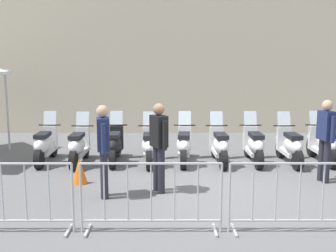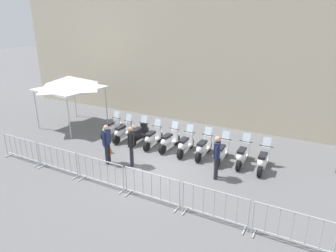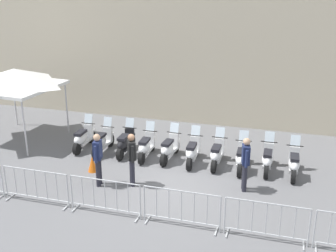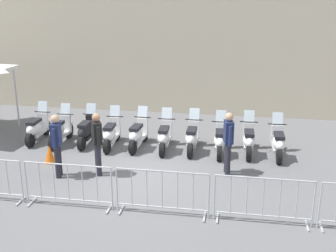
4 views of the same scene
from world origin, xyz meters
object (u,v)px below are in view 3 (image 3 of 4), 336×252
at_px(motorcycle_9, 294,163).
at_px(officer_near_row_end, 132,156).
at_px(motorcycle_4, 169,148).
at_px(officer_by_barriers, 245,161).
at_px(motorcycle_6, 217,154).
at_px(barrier_segment_2, 105,197).
at_px(motorcycle_7, 241,158).
at_px(motorcycle_8, 267,159).
at_px(motorcycle_1, 102,142).
at_px(motorcycle_2, 125,143).
at_px(motorcycle_3, 146,147).
at_px(barrier_segment_3, 181,209).
at_px(barrier_segment_4, 266,222).
at_px(officer_mid_plaza, 98,157).
at_px(motorcycle_0, 83,138).
at_px(barrier_segment_1, 36,187).
at_px(canopy_tent, 15,79).
at_px(motorcycle_5, 192,152).
at_px(traffic_cone, 92,164).

distance_m(motorcycle_9, officer_near_row_end, 5.37).
xyz_separation_m(motorcycle_4, officer_by_barriers, (2.98, -1.28, 0.53)).
bearing_deg(officer_near_row_end, motorcycle_6, 47.90).
distance_m(motorcycle_9, barrier_segment_2, 6.38).
bearing_deg(motorcycle_7, motorcycle_4, -177.31).
relative_size(motorcycle_6, motorcycle_8, 1.00).
bearing_deg(motorcycle_4, officer_near_row_end, -100.26).
relative_size(motorcycle_1, motorcycle_2, 1.00).
relative_size(motorcycle_2, motorcycle_3, 1.00).
height_order(barrier_segment_2, officer_by_barriers, officer_by_barriers).
distance_m(officer_near_row_end, officer_by_barriers, 3.51).
relative_size(motorcycle_7, barrier_segment_2, 0.82).
height_order(barrier_segment_3, officer_near_row_end, officer_near_row_end).
distance_m(barrier_segment_4, officer_by_barriers, 2.70).
xyz_separation_m(motorcycle_6, officer_mid_plaza, (-3.11, -2.74, 0.53)).
distance_m(motorcycle_0, officer_near_row_end, 3.67).
bearing_deg(officer_mid_plaza, officer_near_row_end, 21.35).
relative_size(motorcycle_7, barrier_segment_1, 0.82).
xyz_separation_m(barrier_segment_2, officer_near_row_end, (-0.07, 1.87, 0.46)).
relative_size(motorcycle_0, barrier_segment_3, 0.82).
xyz_separation_m(barrier_segment_4, officer_mid_plaza, (-5.41, 1.13, 0.46)).
height_order(barrier_segment_3, officer_by_barriers, officer_by_barriers).
bearing_deg(motorcycle_8, officer_mid_plaza, -148.75).
distance_m(motorcycle_0, officer_mid_plaza, 3.18).
bearing_deg(barrier_segment_4, motorcycle_1, 152.44).
bearing_deg(officer_mid_plaza, canopy_tent, 154.15).
xyz_separation_m(motorcycle_5, motorcycle_8, (2.57, 0.31, 0.00)).
height_order(motorcycle_2, motorcycle_3, same).
distance_m(barrier_segment_3, officer_by_barriers, 2.90).
distance_m(barrier_segment_1, officer_by_barriers, 6.26).
height_order(barrier_segment_3, traffic_cone, barrier_segment_3).
xyz_separation_m(barrier_segment_4, officer_near_row_end, (-4.43, 1.52, 0.46)).
distance_m(motorcycle_1, motorcycle_5, 3.45).
relative_size(motorcycle_4, barrier_segment_1, 0.82).
bearing_deg(motorcycle_7, motorcycle_6, 179.17).
bearing_deg(motorcycle_2, officer_mid_plaza, -82.55).
relative_size(motorcycle_8, traffic_cone, 3.14).
height_order(barrier_segment_1, barrier_segment_2, same).
bearing_deg(canopy_tent, motorcycle_5, 1.60).
bearing_deg(motorcycle_1, barrier_segment_3, -39.32).
height_order(motorcycle_2, canopy_tent, canopy_tent).
xyz_separation_m(officer_near_row_end, officer_by_barriers, (3.39, 0.94, 0.00)).
height_order(motorcycle_0, officer_by_barriers, officer_by_barriers).
xyz_separation_m(motorcycle_1, motorcycle_7, (5.16, 0.42, 0.00)).
distance_m(motorcycle_7, officer_near_row_end, 3.84).
bearing_deg(motorcycle_3, motorcycle_7, 4.38).
xyz_separation_m(barrier_segment_3, officer_near_row_end, (-2.25, 1.69, 0.46)).
bearing_deg(motorcycle_0, motorcycle_2, 4.52).
bearing_deg(motorcycle_5, canopy_tent, -178.40).
relative_size(motorcycle_2, barrier_segment_3, 0.82).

